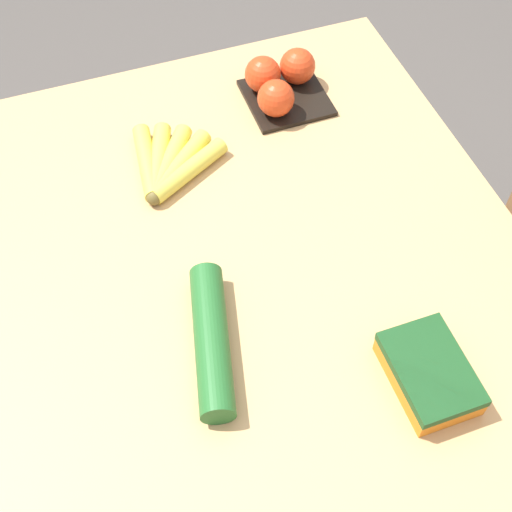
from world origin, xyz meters
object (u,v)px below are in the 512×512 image
Objects in this scene: banana_bunch at (168,165)px; cucumber_near at (212,340)px; carrot_bag at (430,372)px; tomato_pack at (280,83)px.

banana_bunch is 0.40m from cucumber_near.
cucumber_near reaches higher than carrot_bag.
tomato_pack is at bearing 114.35° from banana_bunch.
banana_bunch is 1.20× the size of tomato_pack.
carrot_bag is (0.56, 0.26, 0.01)m from banana_bunch.
cucumber_near is at bearing -119.34° from carrot_bag.
cucumber_near is (-0.17, -0.30, -0.00)m from carrot_bag.
cucumber_near is (0.39, -0.04, 0.01)m from banana_bunch.
tomato_pack reaches higher than carrot_bag.
tomato_pack is at bearing 148.95° from cucumber_near.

